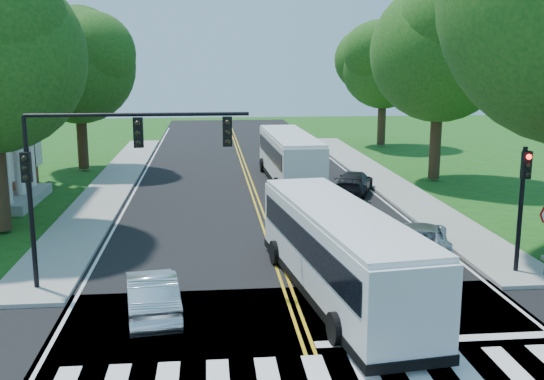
{
  "coord_description": "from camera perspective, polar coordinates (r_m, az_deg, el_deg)",
  "views": [
    {
      "loc": [
        -2.52,
        -13.92,
        7.46
      ],
      "look_at": [
        -0.04,
        10.52,
        2.4
      ],
      "focal_mm": 42.0,
      "sensor_mm": 36.0,
      "label": 1
    }
  ],
  "objects": [
    {
      "name": "bus_lead",
      "position": [
        20.33,
        5.99,
        -5.41
      ],
      "size": [
        3.79,
        11.28,
        2.86
      ],
      "rotation": [
        0.0,
        0.0,
        3.27
      ],
      "color": "silver",
      "rests_on": "road"
    },
    {
      "name": "sidewalk_nw",
      "position": [
        40.04,
        -13.98,
        0.65
      ],
      "size": [
        2.6,
        40.0,
        0.15
      ],
      "primitive_type": "cube",
      "color": "gray",
      "rests_on": "ground"
    },
    {
      "name": "edge_line_w",
      "position": [
        36.94,
        -12.31,
        -0.27
      ],
      "size": [
        0.12,
        70.0,
        0.01
      ],
      "primitive_type": "cube",
      "color": "silver",
      "rests_on": "road"
    },
    {
      "name": "hatchback",
      "position": [
        19.28,
        -10.71,
        -9.15
      ],
      "size": [
        1.99,
        4.24,
        1.34
      ],
      "primitive_type": "imported",
      "rotation": [
        0.0,
        0.0,
        3.29
      ],
      "color": "silver",
      "rests_on": "road"
    },
    {
      "name": "cross_road",
      "position": [
        15.99,
        4.12,
        -16.17
      ],
      "size": [
        60.0,
        12.0,
        0.01
      ],
      "primitive_type": "cube",
      "color": "black",
      "rests_on": "ground"
    },
    {
      "name": "sidewalk_ne",
      "position": [
        41.07,
        9.6,
        1.11
      ],
      "size": [
        2.6,
        40.0,
        0.15
      ],
      "primitive_type": "cube",
      "color": "gray",
      "rests_on": "ground"
    },
    {
      "name": "edge_line_e",
      "position": [
        37.85,
        8.59,
        0.16
      ],
      "size": [
        0.12,
        70.0,
        0.01
      ],
      "primitive_type": "cube",
      "color": "silver",
      "rests_on": "road"
    },
    {
      "name": "tree_east_far",
      "position": [
        55.98,
        9.97,
        10.85
      ],
      "size": [
        7.2,
        7.2,
        10.34
      ],
      "color": "#372316",
      "rests_on": "ground"
    },
    {
      "name": "signal_nw",
      "position": [
        20.85,
        -14.94,
        2.75
      ],
      "size": [
        7.15,
        0.46,
        5.66
      ],
      "color": "black",
      "rests_on": "ground"
    },
    {
      "name": "tree_east_mid",
      "position": [
        40.43,
        14.83,
        11.82
      ],
      "size": [
        8.4,
        8.4,
        11.93
      ],
      "color": "#372316",
      "rests_on": "ground"
    },
    {
      "name": "suv",
      "position": [
        25.23,
        13.11,
        -4.29
      ],
      "size": [
        3.41,
        5.14,
        1.31
      ],
      "primitive_type": "imported",
      "rotation": [
        0.0,
        0.0,
        2.86
      ],
      "color": "#B4B6BC",
      "rests_on": "road"
    },
    {
      "name": "ground",
      "position": [
        15.99,
        4.12,
        -16.19
      ],
      "size": [
        140.0,
        140.0,
        0.0
      ],
      "primitive_type": "plane",
      "color": "#144B12",
      "rests_on": "ground"
    },
    {
      "name": "bus_follow",
      "position": [
        39.29,
        1.58,
        3.02
      ],
      "size": [
        3.04,
        11.58,
        2.98
      ],
      "rotation": [
        0.0,
        0.0,
        3.17
      ],
      "color": "silver",
      "rests_on": "road"
    },
    {
      "name": "dark_sedan",
      "position": [
        36.29,
        7.36,
        0.71
      ],
      "size": [
        3.23,
        4.71,
        1.27
      ],
      "primitive_type": "imported",
      "rotation": [
        0.0,
        0.0,
        2.77
      ],
      "color": "black",
      "rests_on": "road"
    },
    {
      "name": "signal_ne",
      "position": [
        23.45,
        21.56,
        -0.24
      ],
      "size": [
        0.3,
        0.46,
        4.4
      ],
      "color": "black",
      "rests_on": "ground"
    },
    {
      "name": "center_line",
      "position": [
        36.77,
        -1.73,
        -0.05
      ],
      "size": [
        0.36,
        70.0,
        0.01
      ],
      "primitive_type": "cube",
      "color": "gold",
      "rests_on": "road"
    },
    {
      "name": "stop_bar",
      "position": [
        18.24,
        14.41,
        -12.84
      ],
      "size": [
        6.6,
        0.4,
        0.01
      ],
      "primitive_type": "cube",
      "color": "silver",
      "rests_on": "road"
    },
    {
      "name": "tree_west_far",
      "position": [
        44.74,
        -17.0,
        10.54
      ],
      "size": [
        7.6,
        7.6,
        10.67
      ],
      "color": "#372316",
      "rests_on": "ground"
    },
    {
      "name": "road",
      "position": [
        32.88,
        -1.23,
        -1.47
      ],
      "size": [
        14.0,
        96.0,
        0.01
      ],
      "primitive_type": "cube",
      "color": "black",
      "rests_on": "ground"
    }
  ]
}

